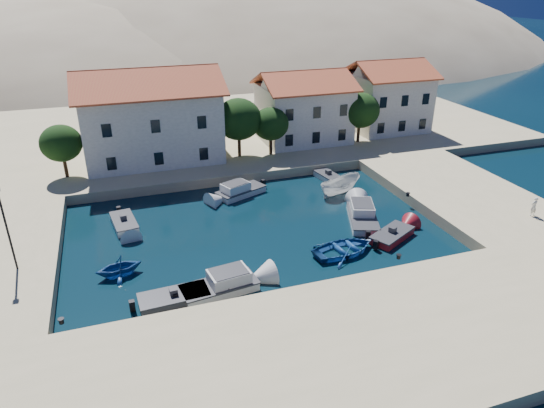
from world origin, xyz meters
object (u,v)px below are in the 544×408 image
(building_right, at_px, (387,94))
(pedestrian, at_px, (534,206))
(boat_east, at_px, (340,194))
(rowboat_south, at_px, (344,253))
(cabin_cruiser_south, at_px, (219,286))
(cabin_cruiser_east, at_px, (363,217))
(lamppost, at_px, (5,220))
(building_mid, at_px, (304,105))
(building_left, at_px, (151,114))

(building_right, relative_size, pedestrian, 5.65)
(building_right, xyz_separation_m, boat_east, (-13.91, -15.48, -5.47))
(rowboat_south, bearing_deg, boat_east, -32.41)
(cabin_cruiser_south, height_order, cabin_cruiser_east, same)
(building_right, relative_size, lamppost, 1.52)
(rowboat_south, bearing_deg, lamppost, 72.38)
(lamppost, distance_m, cabin_cruiser_east, 27.18)
(cabin_cruiser_south, distance_m, boat_east, 19.14)
(rowboat_south, distance_m, pedestrian, 16.96)
(lamppost, distance_m, pedestrian, 40.22)
(cabin_cruiser_south, xyz_separation_m, cabin_cruiser_east, (14.00, 6.15, -0.00))
(building_right, distance_m, boat_east, 21.52)
(lamppost, bearing_deg, cabin_cruiser_south, -23.80)
(building_mid, bearing_deg, cabin_cruiser_south, -122.02)
(rowboat_south, distance_m, boat_east, 11.26)
(building_left, height_order, cabin_cruiser_south, building_left)
(building_right, distance_m, pedestrian, 27.06)
(building_left, xyz_separation_m, rowboat_south, (11.50, -23.76, -5.94))
(boat_east, relative_size, pedestrian, 2.88)
(building_left, distance_m, building_mid, 18.04)
(boat_east, distance_m, pedestrian, 16.75)
(building_mid, relative_size, rowboat_south, 2.06)
(building_mid, distance_m, lamppost, 36.21)
(lamppost, xyz_separation_m, rowboat_south, (23.00, -3.76, -4.75))
(building_mid, distance_m, building_right, 12.04)
(cabin_cruiser_south, bearing_deg, building_right, 36.26)
(pedestrian, bearing_deg, building_mid, -72.59)
(building_right, distance_m, rowboat_south, 32.18)
(boat_east, bearing_deg, building_mid, -25.63)
(cabin_cruiser_south, xyz_separation_m, boat_east, (14.77, 12.17, -0.48))
(building_mid, relative_size, building_right, 1.11)
(building_mid, distance_m, pedestrian, 27.97)
(building_left, xyz_separation_m, cabin_cruiser_east, (15.33, -19.51, -5.46))
(cabin_cruiser_east, bearing_deg, lamppost, 111.79)
(building_right, bearing_deg, building_left, -176.19)
(rowboat_south, height_order, boat_east, boat_east)
(building_right, distance_m, cabin_cruiser_east, 26.51)
(building_left, bearing_deg, lamppost, -119.90)
(cabin_cruiser_east, height_order, boat_east, cabin_cruiser_east)
(building_left, relative_size, rowboat_south, 2.88)
(lamppost, bearing_deg, building_left, 60.10)
(boat_east, bearing_deg, rowboat_south, 137.79)
(building_mid, bearing_deg, building_right, 4.76)
(building_left, distance_m, lamppost, 23.10)
(building_mid, relative_size, cabin_cruiser_south, 1.96)
(building_mid, bearing_deg, lamppost, -144.55)
(lamppost, distance_m, rowboat_south, 23.79)
(cabin_cruiser_east, distance_m, boat_east, 6.09)
(boat_east, bearing_deg, building_right, -60.06)
(cabin_cruiser_east, xyz_separation_m, boat_east, (0.76, 6.03, -0.48))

